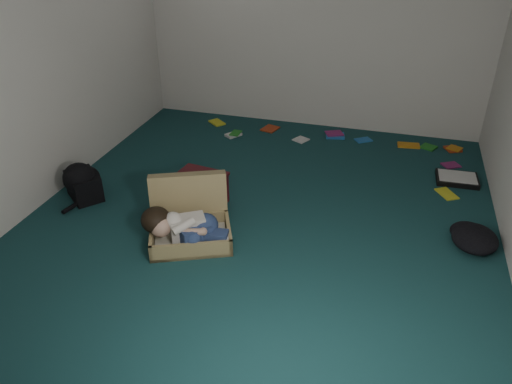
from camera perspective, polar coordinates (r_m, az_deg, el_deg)
The scene contains 11 objects.
floor at distance 4.40m, azimuth 0.54°, elevation -2.99°, with size 4.50×4.50×0.00m, color #163E40.
wall_back at distance 5.99m, azimuth 6.76°, elevation 19.31°, with size 4.50×4.50×0.00m, color white.
wall_front at distance 1.97m, azimuth -17.25°, elevation -5.62°, with size 4.50×4.50×0.00m, color white.
wall_left at distance 4.77m, azimuth -23.99°, elevation 14.23°, with size 4.50×4.50×0.00m, color white.
suitcase at distance 4.16m, azimuth -7.57°, elevation -3.14°, with size 0.84×0.84×0.47m.
person at distance 4.00m, azimuth -8.20°, elevation -3.96°, with size 0.72×0.39×0.29m.
maroon_bin at distance 4.55m, azimuth -6.37°, elevation 0.23°, with size 0.48×0.40×0.30m.
backpack at distance 4.91m, azimuth -19.08°, elevation 0.78°, with size 0.45×0.36×0.27m, color black, non-canonical shape.
clothing_pile at distance 4.36m, azimuth 22.00°, elevation -4.81°, with size 0.42×0.35×0.13m, color black, non-canonical shape.
paper_tray at distance 5.36m, azimuth 21.99°, elevation 1.41°, with size 0.41×0.31×0.06m.
book_scatter at distance 5.80m, azimuth 11.61°, elevation 5.07°, with size 3.03×1.29×0.02m.
Camera 1 is at (0.98, -3.55, 2.41)m, focal length 35.00 mm.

